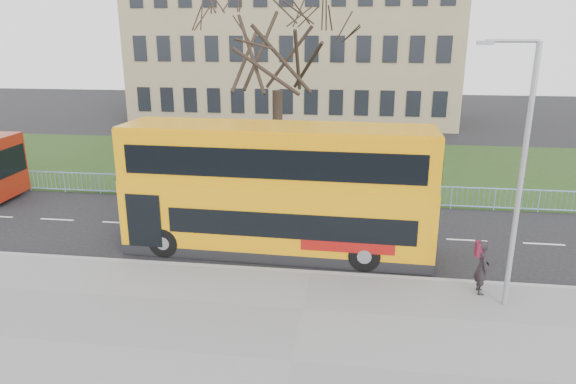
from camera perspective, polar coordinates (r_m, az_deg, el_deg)
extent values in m
plane|color=black|center=(19.55, 3.01, -7.19)|extent=(120.00, 120.00, 0.00)
cube|color=slate|center=(13.65, 0.40, -18.45)|extent=(80.00, 10.50, 0.12)
cube|color=gray|center=(18.12, 2.58, -8.97)|extent=(80.00, 0.20, 0.14)
cube|color=#193212|center=(33.10, 5.19, 2.92)|extent=(80.00, 15.40, 0.08)
cube|color=#867655|center=(53.21, 0.99, 15.78)|extent=(30.00, 15.00, 14.00)
cube|color=orange|center=(19.54, -1.17, -2.54)|extent=(11.58, 3.04, 2.14)
cube|color=orange|center=(19.17, -1.19, 0.99)|extent=(11.58, 3.04, 0.37)
cube|color=orange|center=(18.89, -1.21, 4.34)|extent=(11.53, 2.99, 1.92)
cube|color=black|center=(18.13, 0.08, -3.84)|extent=(8.88, 0.27, 0.93)
cube|color=black|center=(17.61, -2.03, 3.09)|extent=(10.59, 0.32, 1.04)
cylinder|color=black|center=(19.90, -13.60, -5.44)|extent=(1.15, 0.34, 1.14)
cylinder|color=black|center=(18.42, 8.49, -6.98)|extent=(1.15, 0.34, 1.14)
imported|color=black|center=(17.45, 20.76, -7.80)|extent=(0.43, 0.65, 1.76)
cylinder|color=#94959C|center=(16.01, 24.43, 0.96)|extent=(0.15, 0.15, 7.73)
cylinder|color=#94959C|center=(15.38, 23.67, 15.13)|extent=(1.36, 0.21, 0.10)
cube|color=#94959C|center=(15.28, 21.08, 15.22)|extent=(0.45, 0.21, 0.12)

